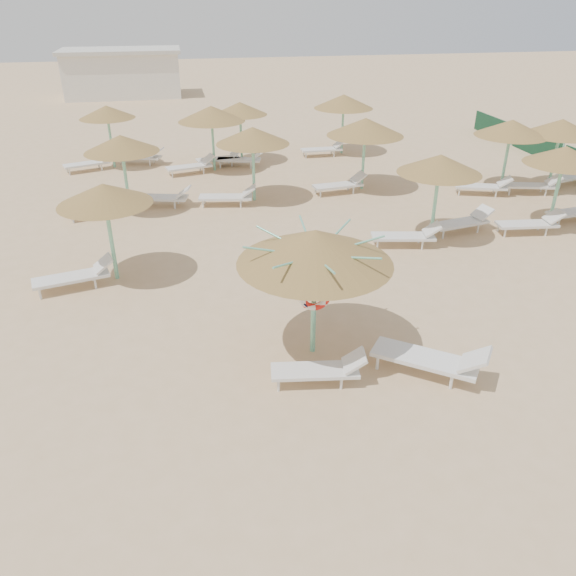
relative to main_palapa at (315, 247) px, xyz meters
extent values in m
plane|color=tan|center=(0.09, -0.15, -2.45)|extent=(120.00, 120.00, 0.00)
cylinder|color=#76CEAA|center=(0.00, 0.00, -1.27)|extent=(0.11, 0.11, 2.36)
cone|color=olive|center=(0.00, 0.00, 0.02)|extent=(3.14, 3.14, 0.71)
cylinder|color=#76CEAA|center=(0.00, 0.00, -0.24)|extent=(0.20, 0.20, 0.12)
cylinder|color=#76CEAA|center=(0.72, 0.00, -0.03)|extent=(1.42, 0.04, 0.36)
cylinder|color=#76CEAA|center=(0.51, 0.51, -0.03)|extent=(1.04, 1.04, 0.36)
cylinder|color=#76CEAA|center=(0.00, 0.72, -0.03)|extent=(0.04, 1.42, 0.36)
cylinder|color=#76CEAA|center=(-0.51, 0.51, -0.03)|extent=(1.04, 1.04, 0.36)
cylinder|color=#76CEAA|center=(-0.72, 0.00, -0.03)|extent=(1.42, 0.04, 0.36)
cylinder|color=#76CEAA|center=(-0.51, -0.51, -0.03)|extent=(1.04, 1.04, 0.36)
cylinder|color=#76CEAA|center=(0.00, -0.72, -0.03)|extent=(0.04, 1.42, 0.36)
cylinder|color=#76CEAA|center=(0.51, -0.51, -0.03)|extent=(1.04, 1.04, 0.36)
torus|color=red|center=(0.00, -0.10, -1.02)|extent=(0.69, 0.15, 0.69)
cylinder|color=silver|center=(-0.97, -1.23, -2.32)|extent=(0.05, 0.05, 0.25)
cylinder|color=silver|center=(-0.91, -0.78, -2.32)|extent=(0.05, 0.05, 0.25)
cylinder|color=silver|center=(0.24, -1.40, -2.32)|extent=(0.05, 0.05, 0.25)
cylinder|color=silver|center=(0.31, -0.95, -2.32)|extent=(0.05, 0.05, 0.25)
cube|color=silver|center=(-0.22, -1.10, -2.16)|extent=(1.79, 0.80, 0.07)
cube|color=silver|center=(0.55, -1.21, -1.94)|extent=(0.51, 0.60, 0.33)
cylinder|color=silver|center=(1.16, -0.90, -2.29)|extent=(0.07, 0.07, 0.31)
cylinder|color=silver|center=(1.49, -0.46, -2.29)|extent=(0.07, 0.07, 0.31)
cylinder|color=silver|center=(2.36, -1.80, -2.29)|extent=(0.07, 0.07, 0.31)
cylinder|color=silver|center=(2.69, -1.36, -2.29)|extent=(0.07, 0.07, 0.31)
cube|color=silver|center=(2.03, -1.21, -2.09)|extent=(2.10, 1.82, 0.09)
cube|color=silver|center=(2.79, -1.78, -1.83)|extent=(0.83, 0.86, 0.40)
cylinder|color=#76CEAA|center=(-4.41, 4.41, -1.30)|extent=(0.11, 0.11, 2.30)
cone|color=olive|center=(-4.41, 4.41, -0.07)|extent=(2.40, 2.40, 0.54)
cylinder|color=#76CEAA|center=(-4.41, 4.41, -0.30)|extent=(0.20, 0.20, 0.12)
cylinder|color=silver|center=(-6.23, 3.58, -2.31)|extent=(0.06, 0.06, 0.28)
cylinder|color=silver|center=(-6.35, 4.07, -2.31)|extent=(0.06, 0.06, 0.28)
cylinder|color=silver|center=(-4.92, 3.90, -2.31)|extent=(0.06, 0.06, 0.28)
cylinder|color=silver|center=(-5.04, 4.39, -2.31)|extent=(0.06, 0.06, 0.28)
cube|color=silver|center=(-5.51, 4.01, -2.13)|extent=(1.99, 1.06, 0.08)
cube|color=silver|center=(-4.69, 4.22, -1.89)|extent=(0.61, 0.70, 0.36)
cylinder|color=#76CEAA|center=(-4.34, 9.76, -1.30)|extent=(0.11, 0.11, 2.30)
cone|color=olive|center=(-4.34, 9.76, -0.06)|extent=(2.51, 2.51, 0.56)
cylinder|color=#76CEAA|center=(-4.34, 9.76, -0.30)|extent=(0.20, 0.20, 0.12)
cylinder|color=silver|center=(-6.15, 8.92, -2.31)|extent=(0.06, 0.06, 0.28)
cylinder|color=silver|center=(-6.28, 9.40, -2.31)|extent=(0.06, 0.06, 0.28)
cylinder|color=silver|center=(-4.84, 9.26, -2.31)|extent=(0.06, 0.06, 0.28)
cylinder|color=silver|center=(-4.97, 9.75, -2.31)|extent=(0.06, 0.06, 0.28)
cube|color=silver|center=(-5.44, 9.36, -2.13)|extent=(2.00, 1.09, 0.08)
cube|color=silver|center=(-4.62, 9.58, -1.89)|extent=(0.62, 0.70, 0.36)
cylinder|color=silver|center=(-4.08, 10.03, -2.31)|extent=(0.06, 0.06, 0.28)
cylinder|color=silver|center=(-3.95, 10.51, -2.31)|extent=(0.06, 0.06, 0.28)
cylinder|color=silver|center=(-2.77, 9.68, -2.31)|extent=(0.06, 0.06, 0.28)
cylinder|color=silver|center=(-2.64, 10.16, -2.31)|extent=(0.06, 0.06, 0.28)
cube|color=silver|center=(-3.24, 10.06, -2.13)|extent=(2.00, 1.09, 0.08)
cube|color=silver|center=(-2.42, 9.85, -1.89)|extent=(0.62, 0.70, 0.36)
cylinder|color=#76CEAA|center=(-5.30, 15.62, -1.30)|extent=(0.11, 0.11, 2.30)
cone|color=olive|center=(-5.30, 15.62, -0.07)|extent=(2.33, 2.33, 0.52)
cylinder|color=#76CEAA|center=(-5.30, 15.62, -0.30)|extent=(0.20, 0.20, 0.12)
cylinder|color=silver|center=(-7.07, 14.72, -2.31)|extent=(0.06, 0.06, 0.28)
cylinder|color=silver|center=(-7.24, 15.19, -2.31)|extent=(0.06, 0.06, 0.28)
cylinder|color=silver|center=(-5.80, 15.17, -2.31)|extent=(0.06, 0.06, 0.28)
cylinder|color=silver|center=(-5.96, 15.64, -2.31)|extent=(0.06, 0.06, 0.28)
cube|color=silver|center=(-6.40, 15.22, -2.13)|extent=(2.00, 1.22, 0.08)
cube|color=silver|center=(-5.60, 15.50, -1.89)|extent=(0.66, 0.73, 0.36)
cylinder|color=silver|center=(-5.04, 15.95, -2.31)|extent=(0.06, 0.06, 0.28)
cylinder|color=silver|center=(-4.87, 16.42, -2.31)|extent=(0.06, 0.06, 0.28)
cylinder|color=silver|center=(-3.76, 15.50, -2.31)|extent=(0.06, 0.06, 0.28)
cylinder|color=silver|center=(-3.60, 15.98, -2.31)|extent=(0.06, 0.06, 0.28)
cube|color=silver|center=(-4.20, 15.92, -2.13)|extent=(2.00, 1.22, 0.08)
cube|color=silver|center=(-3.40, 15.64, -1.89)|extent=(0.66, 0.73, 0.36)
cylinder|color=#76CEAA|center=(0.15, 10.06, -1.30)|extent=(0.11, 0.11, 2.30)
cone|color=olive|center=(0.15, 10.06, -0.06)|extent=(2.63, 2.63, 0.59)
cylinder|color=#76CEAA|center=(0.15, 10.06, -0.30)|extent=(0.20, 0.20, 0.12)
cylinder|color=silver|center=(-1.78, 9.55, -2.31)|extent=(0.06, 0.06, 0.28)
cylinder|color=silver|center=(-1.69, 10.05, -2.31)|extent=(0.06, 0.06, 0.28)
cylinder|color=silver|center=(-0.45, 9.32, -2.31)|extent=(0.06, 0.06, 0.28)
cylinder|color=silver|center=(-0.36, 9.82, -2.31)|extent=(0.06, 0.06, 0.28)
cube|color=silver|center=(-0.95, 9.66, -2.13)|extent=(1.98, 0.93, 0.08)
cube|color=silver|center=(-0.11, 9.52, -1.89)|extent=(0.58, 0.67, 0.36)
cylinder|color=#76CEAA|center=(0.33, 15.32, -1.30)|extent=(0.11, 0.11, 2.30)
cone|color=olive|center=(0.33, 15.32, -0.07)|extent=(2.37, 2.37, 0.53)
cylinder|color=#76CEAA|center=(0.33, 15.32, -0.30)|extent=(0.20, 0.20, 0.12)
cylinder|color=silver|center=(-1.51, 14.54, -2.31)|extent=(0.06, 0.06, 0.28)
cylinder|color=silver|center=(-1.60, 15.03, -2.31)|extent=(0.06, 0.06, 0.28)
cylinder|color=silver|center=(-0.19, 14.77, -2.31)|extent=(0.06, 0.06, 0.28)
cylinder|color=silver|center=(-0.27, 15.26, -2.31)|extent=(0.06, 0.06, 0.28)
cube|color=silver|center=(-0.77, 14.92, -2.13)|extent=(1.98, 0.94, 0.08)
cube|color=silver|center=(0.07, 15.07, -1.89)|extent=(0.58, 0.68, 0.36)
cylinder|color=#76CEAA|center=(5.09, 5.36, -1.30)|extent=(0.11, 0.11, 2.30)
cone|color=olive|center=(5.09, 5.36, -0.06)|extent=(2.51, 2.51, 0.56)
cylinder|color=#76CEAA|center=(5.09, 5.36, -0.30)|extent=(0.20, 0.20, 0.12)
cylinder|color=silver|center=(3.16, 4.87, -2.31)|extent=(0.06, 0.06, 0.28)
cylinder|color=silver|center=(3.26, 5.36, -2.31)|extent=(0.06, 0.06, 0.28)
cylinder|color=silver|center=(4.48, 4.60, -2.31)|extent=(0.06, 0.06, 0.28)
cylinder|color=silver|center=(4.58, 5.09, -2.31)|extent=(0.06, 0.06, 0.28)
cube|color=silver|center=(3.99, 4.96, -2.13)|extent=(1.98, 0.98, 0.08)
cube|color=silver|center=(4.82, 4.79, -1.89)|extent=(0.59, 0.68, 0.36)
cylinder|color=silver|center=(5.46, 5.25, -2.31)|extent=(0.06, 0.06, 0.28)
cylinder|color=silver|center=(5.36, 5.74, -2.31)|extent=(0.06, 0.06, 0.28)
cylinder|color=silver|center=(6.78, 5.52, -2.31)|extent=(0.06, 0.06, 0.28)
cylinder|color=silver|center=(6.68, 6.01, -2.31)|extent=(0.06, 0.06, 0.28)
cube|color=silver|center=(6.19, 5.66, -2.13)|extent=(1.98, 0.98, 0.08)
cube|color=silver|center=(7.02, 5.82, -1.89)|extent=(0.59, 0.68, 0.36)
cylinder|color=#76CEAA|center=(4.50, 10.61, -1.30)|extent=(0.11, 0.11, 2.30)
cone|color=olive|center=(4.50, 10.61, -0.05)|extent=(2.91, 2.91, 0.65)
cylinder|color=#76CEAA|center=(4.50, 10.61, -0.30)|extent=(0.20, 0.20, 0.12)
cylinder|color=silver|center=(2.64, 9.86, -2.31)|extent=(0.06, 0.06, 0.28)
cylinder|color=silver|center=(2.58, 10.36, -2.31)|extent=(0.06, 0.06, 0.28)
cylinder|color=silver|center=(3.98, 10.03, -2.31)|extent=(0.06, 0.06, 0.28)
cylinder|color=silver|center=(3.92, 10.52, -2.31)|extent=(0.06, 0.06, 0.28)
cube|color=silver|center=(3.40, 10.21, -2.13)|extent=(1.96, 0.85, 0.08)
cube|color=silver|center=(4.24, 10.31, -1.89)|extent=(0.56, 0.66, 0.36)
cylinder|color=#76CEAA|center=(5.23, 16.06, -1.30)|extent=(0.11, 0.11, 2.30)
cone|color=olive|center=(5.23, 16.06, -0.06)|extent=(2.74, 2.74, 0.62)
cylinder|color=#76CEAA|center=(5.23, 16.06, -0.30)|extent=(0.20, 0.20, 0.12)
cylinder|color=silver|center=(3.33, 15.41, -2.31)|extent=(0.06, 0.06, 0.28)
cylinder|color=silver|center=(3.33, 15.91, -2.31)|extent=(0.06, 0.06, 0.28)
cylinder|color=silver|center=(4.68, 15.42, -2.31)|extent=(0.06, 0.06, 0.28)
cylinder|color=silver|center=(4.68, 15.92, -2.31)|extent=(0.06, 0.06, 0.28)
cube|color=silver|center=(4.13, 15.66, -2.13)|extent=(1.91, 0.64, 0.08)
cube|color=silver|center=(4.98, 15.67, -1.89)|extent=(0.49, 0.60, 0.36)
cylinder|color=#76CEAA|center=(9.35, 5.55, -1.30)|extent=(0.11, 0.11, 2.30)
cone|color=olive|center=(9.35, 5.55, -0.07)|extent=(2.46, 2.46, 0.55)
cylinder|color=#76CEAA|center=(9.35, 5.55, -0.30)|extent=(0.20, 0.20, 0.12)
cylinder|color=silver|center=(7.42, 4.99, -2.31)|extent=(0.06, 0.06, 0.28)
cylinder|color=silver|center=(7.48, 5.49, -2.31)|extent=(0.06, 0.06, 0.28)
cylinder|color=silver|center=(8.77, 4.84, -2.31)|extent=(0.06, 0.06, 0.28)
cylinder|color=silver|center=(8.82, 5.34, -2.31)|extent=(0.06, 0.06, 0.28)
cube|color=silver|center=(8.25, 5.15, -2.13)|extent=(1.96, 0.83, 0.08)
cube|color=silver|center=(9.09, 5.06, -1.89)|extent=(0.55, 0.65, 0.36)
cylinder|color=silver|center=(9.68, 5.51, -2.31)|extent=(0.06, 0.06, 0.28)
cylinder|color=silver|center=(9.62, 6.01, -2.31)|extent=(0.06, 0.06, 0.28)
cube|color=silver|center=(10.45, 5.85, -2.13)|extent=(1.96, 0.83, 0.08)
cylinder|color=#76CEAA|center=(9.81, 9.43, -1.30)|extent=(0.11, 0.11, 2.30)
cone|color=olive|center=(9.81, 9.43, -0.06)|extent=(2.66, 2.66, 0.60)
cylinder|color=#76CEAA|center=(9.81, 9.43, -0.30)|extent=(0.20, 0.20, 0.12)
cylinder|color=silver|center=(7.87, 9.06, -2.31)|extent=(0.06, 0.06, 0.28)
cylinder|color=silver|center=(8.04, 9.53, -2.31)|extent=(0.06, 0.06, 0.28)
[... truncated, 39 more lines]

